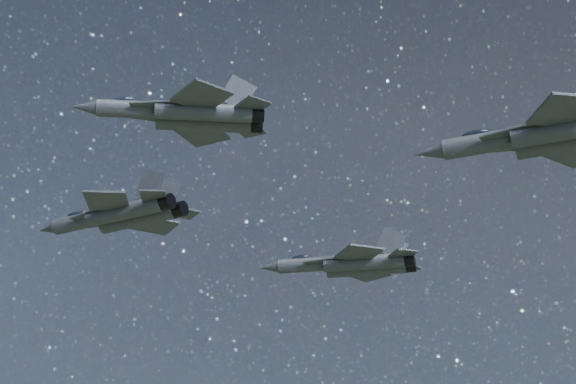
% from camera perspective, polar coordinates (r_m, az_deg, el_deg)
% --- Properties ---
extents(jet_lead, '(18.95, 13.12, 4.76)m').
position_cam_1_polar(jet_lead, '(90.43, -10.79, -1.45)').
color(jet_lead, '#363C44').
extents(jet_left, '(19.49, 13.58, 4.90)m').
position_cam_1_polar(jet_left, '(103.18, 4.16, -4.65)').
color(jet_left, '#363C44').
extents(jet_right, '(15.02, 9.83, 3.87)m').
position_cam_1_polar(jet_right, '(67.95, -6.49, 5.03)').
color(jet_right, '#363C44').
extents(jet_slot, '(19.46, 13.75, 4.93)m').
position_cam_1_polar(jet_slot, '(73.02, 16.78, 3.61)').
color(jet_slot, '#363C44').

